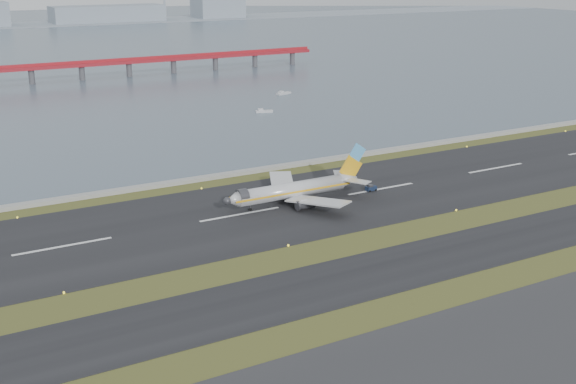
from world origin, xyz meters
name	(u,v)px	position (x,y,z in m)	size (l,w,h in m)	color
ground	(307,259)	(0.00, 0.00, 0.00)	(1000.00, 1000.00, 0.00)	#364217
taxiway_strip	(341,281)	(0.00, -12.00, 0.05)	(1000.00, 18.00, 0.10)	black
runway_strip	(240,215)	(0.00, 30.00, 0.05)	(1000.00, 45.00, 0.10)	black
seawall	(190,180)	(0.00, 60.00, 0.50)	(1000.00, 2.50, 1.00)	gray
red_pier	(81,66)	(20.00, 250.00, 7.28)	(260.00, 5.00, 10.20)	maroon
airliner	(297,189)	(15.58, 30.89, 3.46)	(38.52, 32.89, 12.80)	silver
pushback_tug	(371,188)	(36.71, 29.87, 0.86)	(2.86, 1.80, 1.78)	#15213B
workboat_near	(264,111)	(60.41, 133.62, 0.51)	(6.94, 3.96, 1.61)	silver
workboat_far	(283,93)	(86.74, 165.22, 0.55)	(7.44, 3.89, 1.73)	silver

